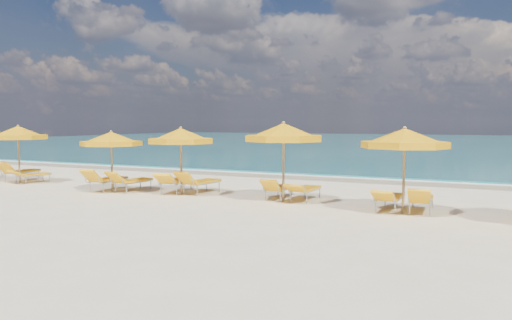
% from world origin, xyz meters
% --- Properties ---
extents(ground_plane, '(120.00, 120.00, 0.00)m').
position_xyz_m(ground_plane, '(0.00, 0.00, 0.00)').
color(ground_plane, beige).
extents(ocean, '(120.00, 80.00, 0.30)m').
position_xyz_m(ocean, '(0.00, 48.00, 0.00)').
color(ocean, '#126369').
rests_on(ocean, ground).
extents(wet_sand_band, '(120.00, 2.60, 0.01)m').
position_xyz_m(wet_sand_band, '(0.00, 7.40, 0.00)').
color(wet_sand_band, tan).
rests_on(wet_sand_band, ground).
extents(foam_line, '(120.00, 1.20, 0.03)m').
position_xyz_m(foam_line, '(0.00, 8.20, 0.00)').
color(foam_line, white).
rests_on(foam_line, ground).
extents(whitecap_near, '(14.00, 0.36, 0.05)m').
position_xyz_m(whitecap_near, '(-6.00, 17.00, 0.00)').
color(whitecap_near, white).
rests_on(whitecap_near, ground).
extents(whitecap_far, '(18.00, 0.30, 0.05)m').
position_xyz_m(whitecap_far, '(8.00, 24.00, 0.00)').
color(whitecap_far, white).
rests_on(whitecap_far, ground).
extents(umbrella_1, '(2.95, 2.95, 2.43)m').
position_xyz_m(umbrella_1, '(-10.34, 0.13, 2.07)').
color(umbrella_1, '#9B7D4D').
rests_on(umbrella_1, ground).
extents(umbrella_2, '(2.53, 2.53, 2.24)m').
position_xyz_m(umbrella_2, '(-4.94, -0.32, 1.91)').
color(umbrella_2, '#9B7D4D').
rests_on(umbrella_2, ground).
extents(umbrella_3, '(2.76, 2.76, 2.39)m').
position_xyz_m(umbrella_3, '(-2.30, 0.23, 2.04)').
color(umbrella_3, '#9B7D4D').
rests_on(umbrella_3, ground).
extents(umbrella_4, '(2.61, 2.61, 2.57)m').
position_xyz_m(umbrella_4, '(1.55, 0.28, 2.19)').
color(umbrella_4, '#9B7D4D').
rests_on(umbrella_4, ground).
extents(umbrella_5, '(2.53, 2.53, 2.43)m').
position_xyz_m(umbrella_5, '(5.35, -0.19, 2.07)').
color(umbrella_5, '#9B7D4D').
rests_on(umbrella_5, ground).
extents(lounger_1_left, '(0.91, 2.02, 0.92)m').
position_xyz_m(lounger_1_left, '(-10.83, 0.61, 0.25)').
color(lounger_1_left, '#A5A8AD').
rests_on(lounger_1_left, ground).
extents(lounger_1_right, '(0.82, 1.75, 0.62)m').
position_xyz_m(lounger_1_right, '(-9.84, 0.39, 0.20)').
color(lounger_1_right, '#A5A8AD').
rests_on(lounger_1_right, ground).
extents(lounger_2_left, '(0.75, 1.99, 0.90)m').
position_xyz_m(lounger_2_left, '(-5.35, -0.11, 0.24)').
color(lounger_2_left, '#A5A8AD').
rests_on(lounger_2_left, ground).
extents(lounger_2_right, '(0.83, 1.91, 0.82)m').
position_xyz_m(lounger_2_right, '(-4.41, 0.17, 0.23)').
color(lounger_2_right, '#A5A8AD').
rests_on(lounger_2_right, ground).
extents(lounger_3_left, '(1.02, 2.12, 0.81)m').
position_xyz_m(lounger_3_left, '(-2.79, 0.60, 0.24)').
color(lounger_3_left, '#A5A8AD').
rests_on(lounger_3_left, ground).
extents(lounger_3_right, '(0.86, 2.02, 0.88)m').
position_xyz_m(lounger_3_right, '(-1.84, 0.79, 0.24)').
color(lounger_3_right, '#A5A8AD').
rests_on(lounger_3_right, ground).
extents(lounger_4_left, '(0.64, 1.74, 0.76)m').
position_xyz_m(lounger_4_left, '(1.17, 0.80, 0.21)').
color(lounger_4_left, '#A5A8AD').
rests_on(lounger_4_left, ground).
extents(lounger_4_right, '(0.65, 1.89, 0.67)m').
position_xyz_m(lounger_4_right, '(2.09, 0.84, 0.22)').
color(lounger_4_right, '#A5A8AD').
rests_on(lounger_4_right, ground).
extents(lounger_5_left, '(0.66, 1.89, 0.72)m').
position_xyz_m(lounger_5_left, '(4.91, 0.18, 0.22)').
color(lounger_5_left, '#A5A8AD').
rests_on(lounger_5_left, ground).
extents(lounger_5_right, '(0.71, 1.83, 0.81)m').
position_xyz_m(lounger_5_right, '(5.77, 0.23, 0.22)').
color(lounger_5_right, '#A5A8AD').
rests_on(lounger_5_right, ground).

